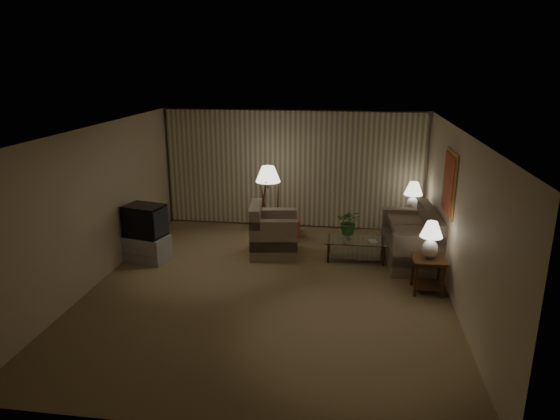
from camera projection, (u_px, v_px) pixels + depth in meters
The scene contains 16 objects.
ground at pixel (269, 287), 8.57m from camera, with size 7.00×7.00×0.00m, color olive.
room_shell at pixel (283, 170), 9.50m from camera, with size 6.04×7.02×2.72m.
sofa at pixel (410, 241), 9.62m from camera, with size 1.90×1.10×0.80m.
armchair at pixel (274, 235), 9.94m from camera, with size 1.22×1.18×0.82m.
side_table_near at pixel (428, 269), 8.31m from camera, with size 0.54×0.54×0.60m.
side_table_far at pixel (411, 221), 10.78m from camera, with size 0.54×0.46×0.60m.
table_lamp_near at pixel (431, 237), 8.15m from camera, with size 0.37×0.37×0.64m.
table_lamp_far at pixel (413, 195), 10.61m from camera, with size 0.39×0.39×0.68m.
coffee_table at pixel (356, 246), 9.70m from camera, with size 1.19×0.65×0.41m.
tv_cabinet at pixel (147, 248), 9.68m from camera, with size 0.91×0.69×0.50m, color #ACACAF.
crt_tv at pixel (145, 221), 9.52m from camera, with size 0.81×0.66×0.61m, color black.
floor_lamp at pixel (268, 202), 10.65m from camera, with size 0.53×0.53×1.62m.
ottoman at pixel (286, 228), 10.96m from camera, with size 0.62×0.62×0.41m, color #A04E36.
vase at pixel (349, 236), 9.66m from camera, with size 0.14×0.14×0.14m, color white.
flowers at pixel (349, 220), 9.56m from camera, with size 0.45×0.39×0.50m, color #30672E.
book at pixel (369, 242), 9.53m from camera, with size 0.15×0.20×0.02m, color olive.
Camera 1 is at (1.28, -7.73, 3.74)m, focal length 32.00 mm.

